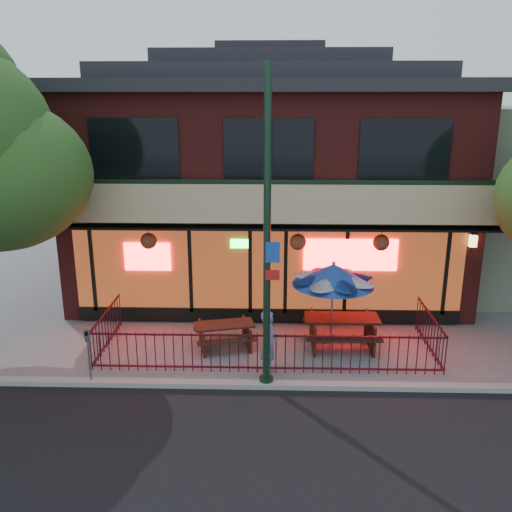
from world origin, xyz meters
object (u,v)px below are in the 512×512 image
at_px(picnic_table_right, 342,327).
at_px(parking_meter_near, 88,347).
at_px(picnic_table_left, 224,332).
at_px(patio_umbrella, 333,274).
at_px(pedestrian, 269,343).
at_px(street_light, 267,253).

height_order(picnic_table_right, parking_meter_near, parking_meter_near).
height_order(picnic_table_left, patio_umbrella, patio_umbrella).
xyz_separation_m(picnic_table_left, patio_umbrella, (2.77, 0.01, 1.60)).
height_order(picnic_table_left, parking_meter_near, parking_meter_near).
distance_m(pedestrian, parking_meter_near, 4.09).
distance_m(street_light, picnic_table_right, 3.87).
distance_m(patio_umbrella, parking_meter_near, 6.12).
distance_m(street_light, picnic_table_left, 3.53).
xyz_separation_m(picnic_table_left, picnic_table_right, (3.06, 0.14, 0.11)).
xyz_separation_m(street_light, parking_meter_near, (-4.00, -0.08, -2.22)).
bearing_deg(picnic_table_left, picnic_table_right, 2.70).
bearing_deg(parking_meter_near, picnic_table_left, 35.14).
bearing_deg(parking_meter_near, picnic_table_right, 20.08).
height_order(street_light, picnic_table_left, street_light).
bearing_deg(picnic_table_right, patio_umbrella, -154.33).
bearing_deg(parking_meter_near, street_light, 1.11).
bearing_deg(pedestrian, parking_meter_near, 99.99).
bearing_deg(street_light, picnic_table_left, 119.78).
relative_size(picnic_table_left, pedestrian, 1.09).
relative_size(street_light, picnic_table_right, 3.63).
distance_m(picnic_table_right, pedestrian, 2.49).
distance_m(street_light, patio_umbrella, 2.80).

